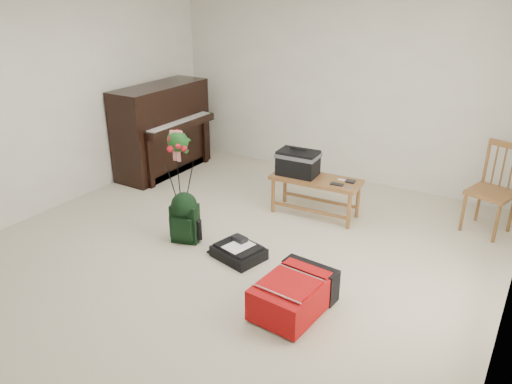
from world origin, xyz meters
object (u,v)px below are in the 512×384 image
Objects in this scene: piano at (163,131)px; dining_chair at (492,190)px; black_duffel at (239,251)px; flower_stand at (180,176)px; green_backpack at (184,215)px; red_suitcase at (296,291)px; bench at (304,168)px.

piano is 1.51× the size of dining_chair.
flower_stand is (-1.06, 0.40, 0.46)m from black_duffel.
green_backpack is 0.51× the size of flower_stand.
green_backpack reaches higher than red_suitcase.
flower_stand reaches higher than bench.
bench is 1.94× the size of black_duffel.
green_backpack reaches higher than black_duffel.
green_backpack is at bearing -43.35° from piano.
black_duffel is at bearing -33.49° from piano.
green_backpack is at bearing -122.80° from bench.
bench is 1.40m from black_duffel.
dining_chair is 1.32× the size of red_suitcase.
black_duffel is at bearing -16.67° from green_backpack.
flower_stand is (-0.38, 0.41, 0.23)m from green_backpack.
piano is 4.33m from dining_chair.
dining_chair reaches higher than green_backpack.
bench is at bearing 119.45° from red_suitcase.
flower_stand reaches higher than black_duffel.
piano is at bearing 119.34° from green_backpack.
red_suitcase is at bearing -31.67° from piano.
red_suitcase is 0.68× the size of flower_stand.
dining_chair reaches higher than bench.
dining_chair is at bearing 5.90° from piano.
piano is 1.66m from flower_stand.
flower_stand reaches higher than green_backpack.
black_duffel is at bearing -119.60° from dining_chair.
dining_chair reaches higher than red_suitcase.
piano is 2.35m from bench.
black_duffel is at bearing -96.18° from bench.
flower_stand is at bearing -144.50° from bench.
piano reaches higher than dining_chair.
dining_chair is at bearing 57.65° from black_duffel.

